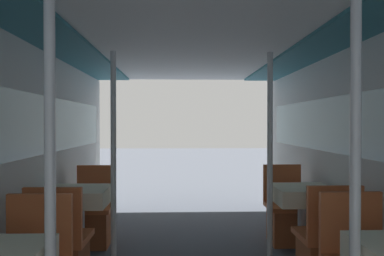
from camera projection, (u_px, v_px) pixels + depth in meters
The scene contains 12 objects.
wall_left at pixel (4, 162), 2.88m from camera, with size 0.05×6.72×2.09m.
wall_right at pixel (381, 160), 2.98m from camera, with size 0.05×6.72×2.09m.
ceiling_panel at pixel (196, 27), 2.92m from camera, with size 2.96×6.72×0.07m.
support_pole_left_0 at pixel (50, 191), 1.87m from camera, with size 0.06×0.06×2.09m.
dining_table_left_1 at pixel (79, 201), 3.67m from camera, with size 0.58×0.58×0.75m.
chair_left_far_1 at pixel (93, 221), 4.26m from camera, with size 0.45×0.45×0.89m.
support_pole_left_1 at pixel (113, 158), 3.68m from camera, with size 0.06×0.06×2.09m.
support_pole_right_0 at pixel (355, 189), 1.92m from camera, with size 0.06×0.06×2.09m.
dining_table_right_1 at pixel (303, 200), 3.75m from camera, with size 0.58×0.58×0.75m.
chair_right_near_1 at pixel (326, 254), 3.17m from camera, with size 0.45×0.45×0.89m.
chair_right_far_1 at pixel (286, 219), 4.33m from camera, with size 0.45×0.45×0.89m.
support_pole_right_1 at pixel (270, 157), 3.73m from camera, with size 0.06×0.06×2.09m.
Camera 1 is at (-0.13, -0.96, 1.38)m, focal length 35.00 mm.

